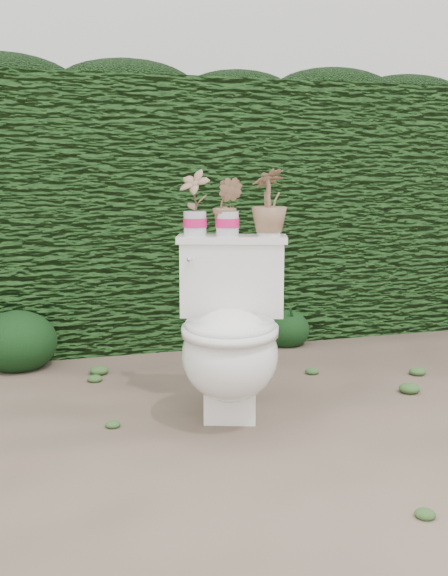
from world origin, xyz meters
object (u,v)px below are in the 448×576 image
object	(u,v)px
potted_plant_left	(195,204)
potted_plant_center	(227,208)
potted_plant_right	(269,204)
toilet	(231,337)

from	to	relation	value
potted_plant_left	potted_plant_center	size ratio (longest dim) A/B	1.15
potted_plant_left	potted_plant_right	bearing A→B (deg)	30.15
toilet	potted_plant_center	distance (m)	0.60
toilet	potted_plant_left	xyz separation A→B (m)	(-0.08, 0.28, 0.56)
toilet	potted_plant_right	size ratio (longest dim) A/B	2.74
potted_plant_left	potted_plant_right	size ratio (longest dim) A/B	0.99
toilet	potted_plant_center	world-z (taller)	potted_plant_center
toilet	potted_plant_left	distance (m)	0.64
toilet	potted_plant_right	distance (m)	0.64
potted_plant_left	toilet	bearing A→B (deg)	-24.55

